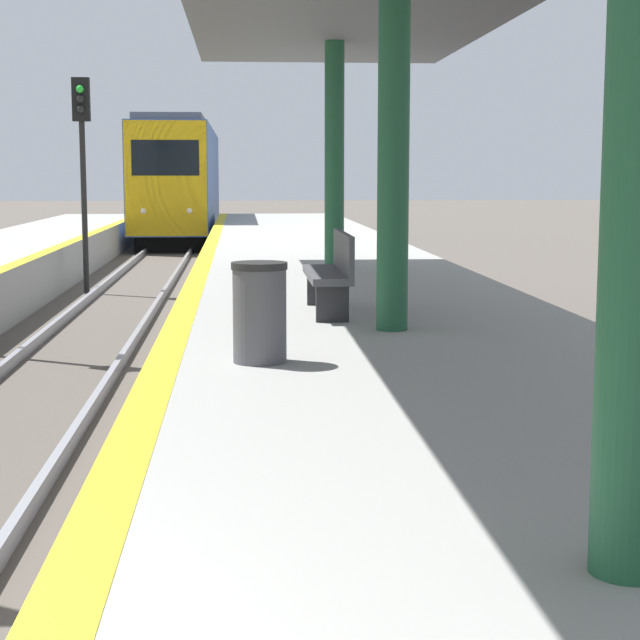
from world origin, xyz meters
name	(u,v)px	position (x,y,z in m)	size (l,w,h in m)	color
train	(181,181)	(0.00, 39.85, 2.27)	(2.63, 17.72, 4.47)	black
signal_far	(82,144)	(-0.98, 20.10, 3.16)	(0.36, 0.31, 4.53)	black
trash_bin	(260,312)	(2.47, 5.99, 1.39)	(0.47, 0.47, 0.85)	#4C4C51
bench	(333,270)	(3.36, 9.15, 1.46)	(0.44, 1.88, 0.92)	#4C4C51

